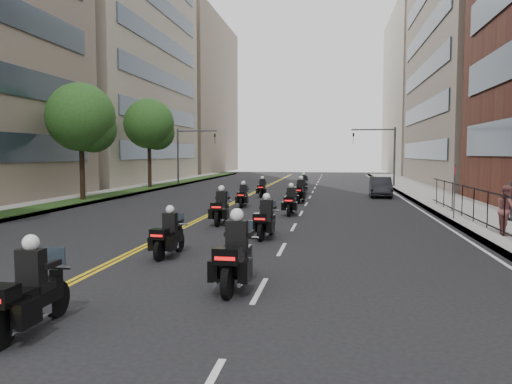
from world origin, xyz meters
TOP-DOWN VIEW (x-y plane):
  - sidewalk_right at (12.00, 25.00)m, footprint 4.00×90.00m
  - sidewalk_left at (-12.00, 25.00)m, footprint 4.00×90.00m
  - grass_strip at (-11.20, 25.00)m, footprint 2.00×90.00m
  - building_right_tan at (21.48, 48.00)m, footprint 15.11×28.00m
  - building_right_far at (21.50, 78.00)m, footprint 15.00×28.00m
  - building_left_mid at (-21.98, 48.00)m, footprint 16.11×28.00m
  - building_left_far at (-22.00, 78.00)m, footprint 16.00×28.00m
  - street_trees at (-11.05, 18.61)m, footprint 4.40×38.40m
  - traffic_signal_right at (9.54, 42.00)m, footprint 4.09×0.20m
  - traffic_signal_left at (-9.54, 42.00)m, footprint 4.09×0.20m
  - motorcycle_0 at (-0.40, 1.68)m, footprint 0.54×2.34m
  - motorcycle_1 at (2.63, 5.03)m, footprint 0.59×2.54m
  - motorcycle_2 at (-0.10, 8.33)m, footprint 0.56×2.12m
  - motorcycle_3 at (2.38, 12.07)m, footprint 0.63×2.27m
  - motorcycle_4 at (-0.07, 15.41)m, footprint 0.54×2.35m
  - motorcycle_5 at (2.71, 19.31)m, footprint 0.52×2.23m
  - motorcycle_6 at (-0.40, 22.73)m, footprint 0.48×2.08m
  - motorcycle_7 at (2.79, 25.77)m, footprint 0.70×2.35m
  - motorcycle_8 at (-0.24, 29.61)m, footprint 0.47×2.06m
  - motorcycle_9 at (2.54, 32.97)m, footprint 0.67×2.30m
  - parked_sedan at (8.28, 31.19)m, footprint 1.67×4.40m
  - pedestrian_b at (11.20, 13.33)m, footprint 0.75×0.93m
  - pedestrian_c at (12.70, 17.44)m, footprint 0.63×1.10m

SIDE VIEW (x-z plane):
  - sidewalk_right at x=12.00m, z-range 0.00..0.15m
  - sidewalk_left at x=-12.00m, z-range 0.00..0.15m
  - grass_strip at x=-11.20m, z-range 0.15..0.19m
  - motorcycle_8 at x=-0.24m, z-range -0.16..1.36m
  - motorcycle_6 at x=-0.40m, z-range -0.16..1.38m
  - motorcycle_2 at x=-0.10m, z-range -0.16..1.40m
  - motorcycle_5 at x=2.71m, z-range -0.17..1.47m
  - motorcycle_3 at x=2.38m, z-range -0.18..1.50m
  - motorcycle_9 at x=2.54m, z-range -0.18..1.52m
  - motorcycle_0 at x=-0.40m, z-range -0.18..1.54m
  - motorcycle_7 at x=2.79m, z-range -0.18..1.55m
  - motorcycle_4 at x=-0.07m, z-range -0.18..1.55m
  - parked_sedan at x=8.28m, z-range 0.00..1.43m
  - motorcycle_1 at x=2.63m, z-range -0.20..1.68m
  - pedestrian_c at x=12.70m, z-range 0.15..1.91m
  - pedestrian_b at x=11.20m, z-range 0.15..1.99m
  - traffic_signal_right at x=9.54m, z-range 0.90..6.50m
  - traffic_signal_left at x=-9.54m, z-range 0.90..6.50m
  - street_trees at x=-11.05m, z-range 1.14..9.12m
  - building_right_far at x=21.50m, z-range 0.00..26.00m
  - building_left_far at x=-22.00m, z-range 0.00..26.00m
  - building_right_tan at x=21.48m, z-range 0.00..30.00m
  - building_left_mid at x=-21.98m, z-range 0.00..34.00m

